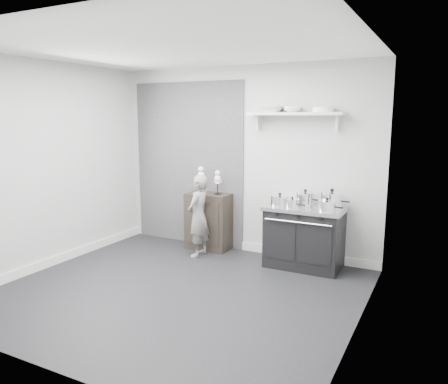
% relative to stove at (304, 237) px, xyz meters
% --- Properties ---
extents(ground, '(4.00, 4.00, 0.00)m').
position_rel_stove_xyz_m(ground, '(-1.04, -1.48, -0.41)').
color(ground, black).
rests_on(ground, ground).
extents(room_shell, '(4.02, 3.62, 2.71)m').
position_rel_stove_xyz_m(room_shell, '(-1.13, -1.33, 1.22)').
color(room_shell, '#ADADAB').
rests_on(room_shell, ground).
extents(wall_shelf, '(1.30, 0.26, 0.24)m').
position_rel_stove_xyz_m(wall_shelf, '(-0.24, 0.20, 1.59)').
color(wall_shelf, silver).
rests_on(wall_shelf, room_shell).
extents(stove, '(1.02, 0.64, 0.82)m').
position_rel_stove_xyz_m(stove, '(0.00, 0.00, 0.00)').
color(stove, black).
rests_on(stove, ground).
extents(side_cabinet, '(0.65, 0.38, 0.85)m').
position_rel_stove_xyz_m(side_cabinet, '(-1.52, 0.13, 0.01)').
color(side_cabinet, black).
rests_on(side_cabinet, ground).
extents(child, '(0.29, 0.44, 1.18)m').
position_rel_stove_xyz_m(child, '(-1.48, -0.24, 0.17)').
color(child, slate).
rests_on(child, ground).
extents(pot_front_left, '(0.33, 0.24, 0.18)m').
position_rel_stove_xyz_m(pot_front_left, '(-0.31, -0.12, 0.48)').
color(pot_front_left, white).
rests_on(pot_front_left, stove).
extents(pot_back_left, '(0.33, 0.25, 0.21)m').
position_rel_stove_xyz_m(pot_back_left, '(-0.04, 0.12, 0.49)').
color(pot_back_left, white).
rests_on(pot_back_left, stove).
extents(pot_back_right, '(0.37, 0.29, 0.25)m').
position_rel_stove_xyz_m(pot_back_right, '(0.32, 0.09, 0.51)').
color(pot_back_right, white).
rests_on(pot_back_right, stove).
extents(pot_front_right, '(0.31, 0.23, 0.18)m').
position_rel_stove_xyz_m(pot_front_right, '(0.32, -0.16, 0.48)').
color(pot_front_right, white).
rests_on(pot_front_right, stove).
extents(pot_front_center, '(0.26, 0.17, 0.15)m').
position_rel_stove_xyz_m(pot_front_center, '(-0.12, -0.17, 0.47)').
color(pot_front_center, white).
rests_on(pot_front_center, stove).
extents(skeleton_full, '(0.13, 0.08, 0.46)m').
position_rel_stove_xyz_m(skeleton_full, '(-1.65, 0.13, 0.67)').
color(skeleton_full, white).
rests_on(skeleton_full, side_cabinet).
extents(skeleton_torso, '(0.11, 0.07, 0.41)m').
position_rel_stove_xyz_m(skeleton_torso, '(-1.37, 0.13, 0.64)').
color(skeleton_torso, white).
rests_on(skeleton_torso, side_cabinet).
extents(bowl_large, '(0.34, 0.34, 0.08)m').
position_rel_stove_xyz_m(bowl_large, '(-0.57, 0.19, 1.67)').
color(bowl_large, white).
rests_on(bowl_large, wall_shelf).
extents(bowl_small, '(0.24, 0.24, 0.07)m').
position_rel_stove_xyz_m(bowl_small, '(-0.27, 0.19, 1.66)').
color(bowl_small, white).
rests_on(bowl_small, wall_shelf).
extents(plate_stack, '(0.27, 0.27, 0.06)m').
position_rel_stove_xyz_m(plate_stack, '(0.14, 0.19, 1.66)').
color(plate_stack, white).
rests_on(plate_stack, wall_shelf).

